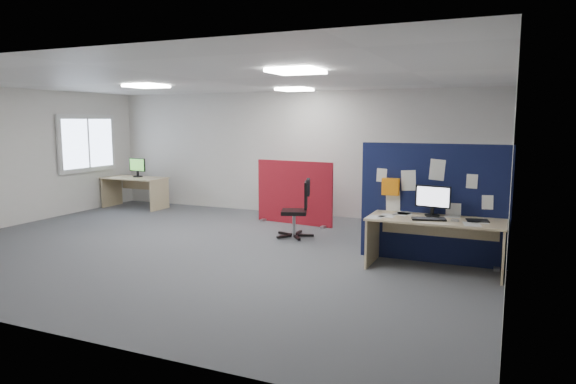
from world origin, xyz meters
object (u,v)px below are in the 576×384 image
(main_desk, at_px, (436,230))
(office_chair, at_px, (300,205))
(red_divider, at_px, (294,193))
(monitor_main, at_px, (433,199))
(navy_divider, at_px, (432,204))
(second_desk, at_px, (136,185))
(monitor_second, at_px, (137,167))

(main_desk, relative_size, office_chair, 1.77)
(red_divider, bearing_deg, monitor_main, -27.35)
(navy_divider, height_order, main_desk, navy_divider)
(office_chair, bearing_deg, second_desk, 144.52)
(red_divider, bearing_deg, main_desk, -28.23)
(monitor_main, height_order, red_divider, red_divider)
(navy_divider, bearing_deg, office_chair, 163.17)
(navy_divider, distance_m, monitor_second, 7.48)
(main_desk, height_order, second_desk, same)
(monitor_main, bearing_deg, office_chair, 168.29)
(main_desk, xyz_separation_m, second_desk, (-7.26, 2.42, -0.02))
(main_desk, distance_m, red_divider, 3.73)
(office_chair, bearing_deg, main_desk, -42.98)
(main_desk, relative_size, monitor_main, 3.69)
(second_desk, bearing_deg, red_divider, -3.68)
(monitor_main, bearing_deg, second_desk, 172.04)
(main_desk, height_order, monitor_main, monitor_main)
(monitor_main, distance_m, office_chair, 2.61)
(red_divider, bearing_deg, monitor_second, -177.97)
(monitor_main, bearing_deg, red_divider, 155.46)
(main_desk, bearing_deg, navy_divider, 108.31)
(main_desk, relative_size, monitor_second, 3.70)
(red_divider, bearing_deg, office_chair, -55.27)
(main_desk, bearing_deg, red_divider, 144.78)
(monitor_second, bearing_deg, navy_divider, -9.87)
(monitor_main, bearing_deg, main_desk, -48.43)
(monitor_second, bearing_deg, monitor_main, -11.46)
(second_desk, distance_m, office_chair, 4.97)
(monitor_main, relative_size, monitor_second, 1.00)
(navy_divider, xyz_separation_m, office_chair, (-2.36, 0.71, -0.29))
(monitor_main, height_order, monitor_second, monitor_second)
(main_desk, relative_size, second_desk, 1.23)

